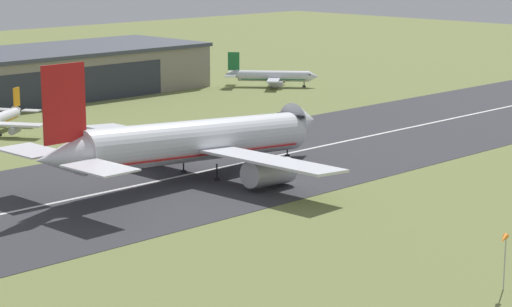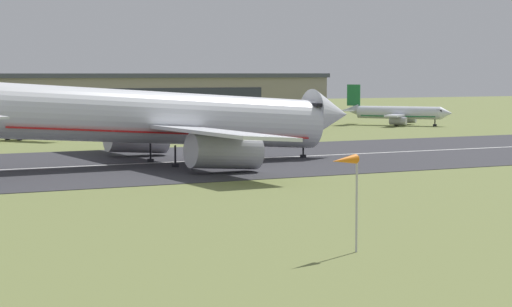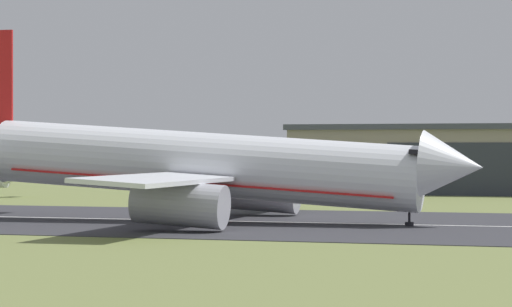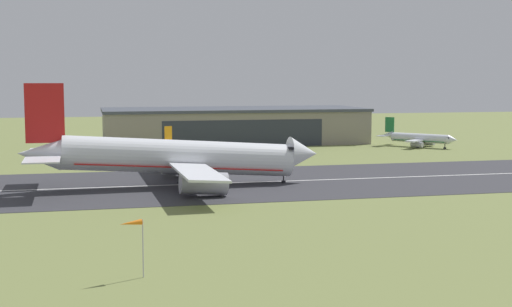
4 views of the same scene
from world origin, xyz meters
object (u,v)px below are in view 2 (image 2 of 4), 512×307
airplane_parked_east (14,124)px  windsock_pole (346,165)px  airplane_landing (156,119)px  airplane_parked_centre (397,113)px

airplane_parked_east → windsock_pole: 115.53m
airplane_landing → windsock_pole: bearing=-101.3°
airplane_landing → airplane_parked_east: 53.57m
airplane_parked_east → windsock_pole: bearing=-94.1°
airplane_landing → airplane_parked_centre: bearing=37.5°
airplane_parked_centre → windsock_pole: airplane_parked_centre is taller
airplane_landing → airplane_parked_centre: airplane_landing is taller
airplane_parked_centre → airplane_parked_east: (-84.73, -8.46, 0.00)m
airplane_landing → windsock_pole: (-12.36, -61.87, -0.02)m
airplane_landing → airplane_parked_centre: (80.55, 61.79, -2.93)m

